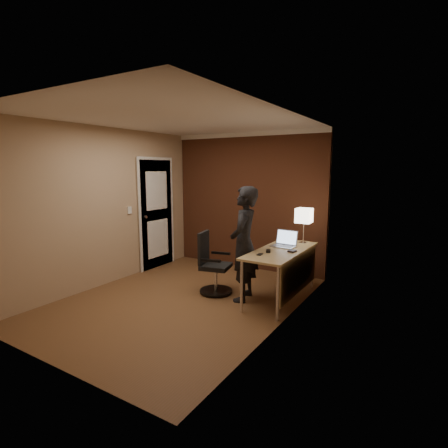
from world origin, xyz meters
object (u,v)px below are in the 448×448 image
(desk_lamp, at_px, (304,216))
(mouse, at_px, (268,251))
(desk, at_px, (286,259))
(wallet, at_px, (292,251))
(laptop, at_px, (285,242))
(office_chair, at_px, (212,267))
(person, at_px, (244,244))
(phone, at_px, (260,254))

(desk_lamp, bearing_deg, mouse, -104.70)
(desk, height_order, desk_lamp, desk_lamp)
(desk_lamp, bearing_deg, wallet, -84.70)
(laptop, distance_m, office_chair, 1.14)
(mouse, height_order, person, person)
(desk_lamp, bearing_deg, laptop, -114.21)
(office_chair, relative_size, person, 0.56)
(laptop, height_order, phone, laptop)
(desk, relative_size, mouse, 15.00)
(desk, xyz_separation_m, desk_lamp, (0.05, 0.58, 0.55))
(mouse, relative_size, office_chair, 0.11)
(wallet, bearing_deg, office_chair, -168.56)
(desk_lamp, xyz_separation_m, office_chair, (-1.10, -0.86, -0.75))
(laptop, bearing_deg, desk_lamp, 65.79)
(phone, height_order, person, person)
(person, bearing_deg, desk, 103.48)
(mouse, distance_m, person, 0.37)
(desk, height_order, wallet, wallet)
(office_chair, bearing_deg, wallet, 11.44)
(mouse, height_order, phone, mouse)
(laptop, relative_size, person, 0.21)
(desk_lamp, distance_m, person, 1.07)
(desk, bearing_deg, mouse, -125.87)
(mouse, distance_m, phone, 0.19)
(mouse, xyz_separation_m, office_chair, (-0.88, -0.05, -0.35))
(laptop, distance_m, phone, 0.66)
(mouse, bearing_deg, office_chair, 160.37)
(laptop, bearing_deg, office_chair, -151.49)
(desk_lamp, distance_m, laptop, 0.52)
(office_chair, bearing_deg, mouse, 3.10)
(office_chair, bearing_deg, phone, -9.12)
(mouse, distance_m, office_chair, 0.95)
(wallet, distance_m, person, 0.67)
(mouse, relative_size, person, 0.06)
(desk, xyz_separation_m, wallet, (0.11, -0.04, 0.14))
(desk_lamp, xyz_separation_m, mouse, (-0.21, -0.81, -0.40))
(laptop, relative_size, office_chair, 0.38)
(office_chair, height_order, person, person)
(phone, bearing_deg, laptop, 75.00)
(wallet, height_order, office_chair, office_chair)
(laptop, height_order, office_chair, laptop)
(desk, height_order, office_chair, office_chair)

